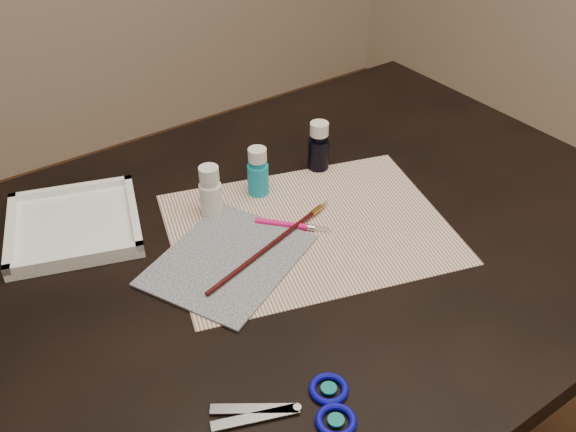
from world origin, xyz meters
TOP-DOWN VIEW (x-y plane):
  - table at (0.00, 0.00)m, footprint 1.30×0.90m
  - paper at (0.05, 0.01)m, footprint 0.54×0.47m
  - canvas at (-0.11, 0.01)m, footprint 0.30×0.28m
  - paint_bottle_white at (-0.06, 0.14)m, footprint 0.05×0.05m
  - paint_bottle_cyan at (0.04, 0.14)m, footprint 0.05×0.05m
  - paint_bottle_navy at (0.18, 0.15)m, footprint 0.04×0.04m
  - paintbrush at (-0.03, -0.00)m, footprint 0.30×0.09m
  - craft_knife at (0.03, 0.02)m, footprint 0.10×0.10m
  - scissors at (-0.20, -0.28)m, footprint 0.22×0.16m
  - palette_tray at (-0.28, 0.23)m, footprint 0.27×0.27m

SIDE VIEW (x-z plane):
  - table at x=0.00m, z-range 0.00..0.75m
  - paper at x=0.05m, z-range 0.75..0.75m
  - canvas at x=-0.11m, z-range 0.75..0.76m
  - scissors at x=-0.20m, z-range 0.75..0.76m
  - craft_knife at x=0.03m, z-range 0.75..0.76m
  - paintbrush at x=-0.03m, z-range 0.76..0.77m
  - palette_tray at x=-0.28m, z-range 0.75..0.78m
  - paint_bottle_cyan at x=0.04m, z-range 0.75..0.84m
  - paint_bottle_white at x=-0.06m, z-range 0.75..0.84m
  - paint_bottle_navy at x=0.18m, z-range 0.75..0.85m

